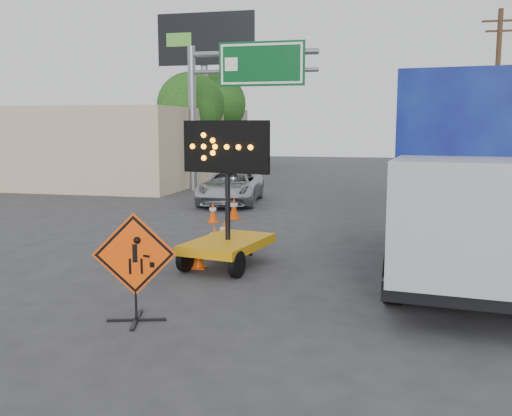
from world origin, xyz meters
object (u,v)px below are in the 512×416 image
(pickup_truck, at_px, (231,187))
(construction_sign, at_px, (135,265))
(arrow_board, at_px, (228,235))
(box_truck, at_px, (470,185))

(pickup_truck, bearing_deg, construction_sign, -86.64)
(arrow_board, bearing_deg, pickup_truck, 116.75)
(arrow_board, xyz_separation_m, pickup_truck, (-2.75, 10.11, -0.04))
(pickup_truck, bearing_deg, box_truck, -55.79)
(arrow_board, height_order, box_truck, box_truck)
(arrow_board, xyz_separation_m, box_truck, (5.10, 0.84, 1.13))
(pickup_truck, relative_size, box_truck, 0.55)
(arrow_board, relative_size, box_truck, 0.36)
(construction_sign, xyz_separation_m, arrow_board, (0.44, 3.80, -0.22))
(arrow_board, bearing_deg, box_truck, 20.85)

